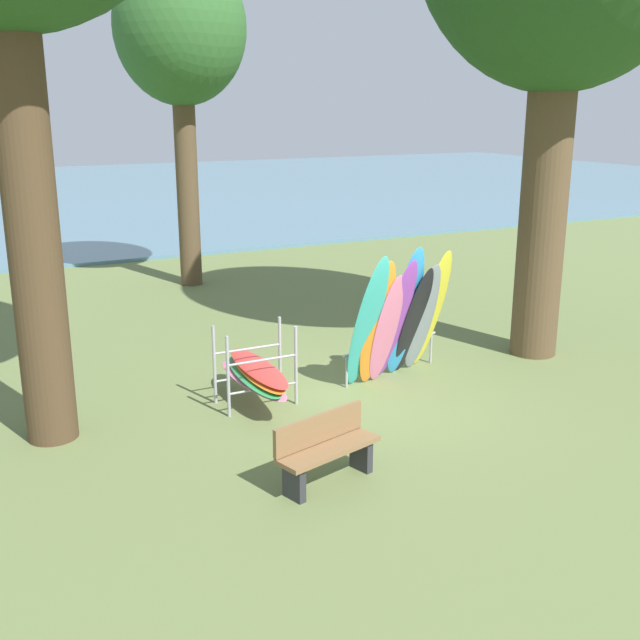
% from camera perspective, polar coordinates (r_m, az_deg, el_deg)
% --- Properties ---
extents(ground_plane, '(80.00, 80.00, 0.00)m').
position_cam_1_polar(ground_plane, '(12.48, 3.95, -5.36)').
color(ground_plane, olive).
extents(lake_water, '(80.00, 36.00, 0.10)m').
position_cam_1_polar(lake_water, '(40.94, -18.50, 8.76)').
color(lake_water, slate).
rests_on(lake_water, ground).
extents(tree_mid_behind, '(3.14, 3.14, 8.02)m').
position_cam_1_polar(tree_mid_behind, '(19.65, -10.31, 20.15)').
color(tree_mid_behind, brown).
rests_on(tree_mid_behind, ground).
extents(leaning_board_pile, '(2.17, 1.28, 2.31)m').
position_cam_1_polar(leaning_board_pile, '(12.75, 5.95, 0.03)').
color(leaning_board_pile, '#38B2AD').
rests_on(leaning_board_pile, ground).
extents(board_storage_rack, '(1.15, 2.13, 1.25)m').
position_cam_1_polar(board_storage_rack, '(11.88, -4.79, -3.95)').
color(board_storage_rack, '#9EA0A5').
rests_on(board_storage_rack, ground).
extents(park_bench, '(1.46, 0.77, 0.85)m').
position_cam_1_polar(park_bench, '(9.48, 0.42, -9.46)').
color(park_bench, '#2D2D33').
rests_on(park_bench, ground).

